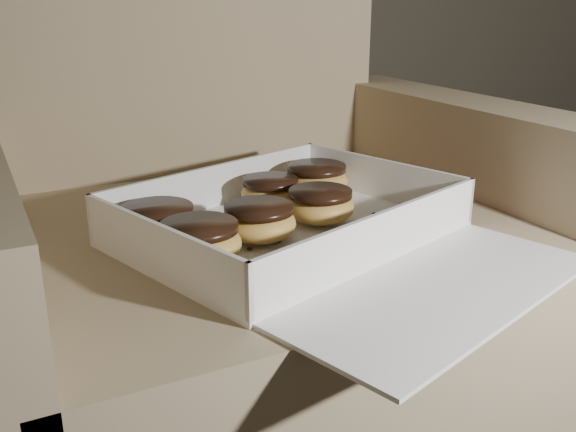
# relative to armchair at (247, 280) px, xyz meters

# --- Properties ---
(armchair) EXTENTS (0.89, 0.75, 0.93)m
(armchair) POSITION_rel_armchair_xyz_m (0.00, 0.00, 0.00)
(armchair) COLOR #90815C
(armchair) RESTS_ON floor
(bakery_box) EXTENTS (0.53, 0.57, 0.07)m
(bakery_box) POSITION_rel_armchair_xyz_m (0.02, -0.18, 0.14)
(bakery_box) COLOR white
(bakery_box) RESTS_ON armchair
(donut_a) EXTENTS (0.09, 0.09, 0.04)m
(donut_a) POSITION_rel_armchair_xyz_m (0.02, -0.05, 0.15)
(donut_a) COLOR #EAB751
(donut_a) RESTS_ON bakery_box
(donut_b) EXTENTS (0.10, 0.10, 0.05)m
(donut_b) POSITION_rel_armchair_xyz_m (-0.14, -0.19, 0.16)
(donut_b) COLOR #EAB751
(donut_b) RESTS_ON bakery_box
(donut_c) EXTENTS (0.10, 0.10, 0.05)m
(donut_c) POSITION_rel_armchair_xyz_m (0.11, -0.02, 0.16)
(donut_c) COLOR #EAB751
(donut_c) RESTS_ON bakery_box
(donut_d) EXTENTS (0.09, 0.09, 0.05)m
(donut_d) POSITION_rel_armchair_xyz_m (0.05, -0.14, 0.16)
(donut_d) COLOR #EAB751
(donut_d) RESTS_ON bakery_box
(donut_e) EXTENTS (0.10, 0.10, 0.05)m
(donut_e) POSITION_rel_armchair_xyz_m (-0.16, -0.11, 0.16)
(donut_e) COLOR #EAB751
(donut_e) RESTS_ON bakery_box
(donut_f) EXTENTS (0.09, 0.09, 0.05)m
(donut_f) POSITION_rel_armchair_xyz_m (-0.05, -0.16, 0.16)
(donut_f) COLOR #EAB751
(donut_f) RESTS_ON bakery_box
(crumb_a) EXTENTS (0.01, 0.01, 0.00)m
(crumb_a) POSITION_rel_armchair_xyz_m (0.13, -0.15, 0.13)
(crumb_a) COLOR black
(crumb_a) RESTS_ON bakery_box
(crumb_b) EXTENTS (0.01, 0.01, 0.00)m
(crumb_b) POSITION_rel_armchair_xyz_m (-0.03, -0.18, 0.13)
(crumb_b) COLOR black
(crumb_b) RESTS_ON bakery_box
(crumb_c) EXTENTS (0.01, 0.01, 0.00)m
(crumb_c) POSITION_rel_armchair_xyz_m (0.14, -0.20, 0.13)
(crumb_c) COLOR black
(crumb_c) RESTS_ON bakery_box
(crumb_d) EXTENTS (0.01, 0.01, 0.00)m
(crumb_d) POSITION_rel_armchair_xyz_m (-0.07, -0.19, 0.13)
(crumb_d) COLOR black
(crumb_d) RESTS_ON bakery_box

